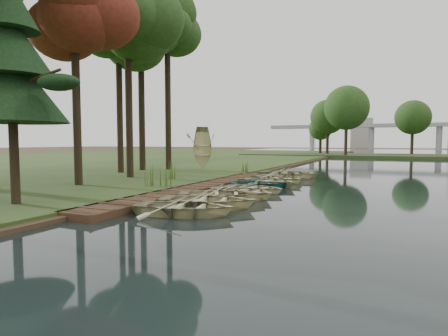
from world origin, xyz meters
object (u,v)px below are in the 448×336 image
at_px(boardwalk, 197,189).
at_px(rowboat_1, 207,198).
at_px(rowboat_2, 222,193).
at_px(stored_rowboat, 202,166).
at_px(pine_tree, 11,64).
at_px(rowboat_0, 184,205).

xyz_separation_m(boardwalk, rowboat_1, (2.76, -4.20, 0.27)).
xyz_separation_m(boardwalk, rowboat_2, (2.59, -2.54, 0.28)).
bearing_deg(stored_rowboat, rowboat_1, -113.13).
height_order(boardwalk, rowboat_2, rowboat_2).
bearing_deg(pine_tree, rowboat_1, 28.02).
relative_size(rowboat_0, rowboat_2, 0.94).
distance_m(rowboat_1, pine_tree, 8.41).
bearing_deg(stored_rowboat, rowboat_2, -110.53).
bearing_deg(rowboat_2, rowboat_1, 162.07).
relative_size(boardwalk, rowboat_1, 4.43).
xyz_separation_m(rowboat_0, pine_tree, (-5.96, -1.76, 4.84)).
bearing_deg(rowboat_1, pine_tree, 101.65).
xyz_separation_m(boardwalk, rowboat_0, (2.64, -5.67, 0.25)).
bearing_deg(stored_rowboat, pine_tree, -136.83).
distance_m(stored_rowboat, pine_tree, 17.73).
relative_size(rowboat_0, stored_rowboat, 1.01).
bearing_deg(boardwalk, rowboat_0, -65.09).
relative_size(rowboat_0, pine_tree, 0.43).
relative_size(boardwalk, pine_tree, 2.00).
distance_m(boardwalk, rowboat_2, 3.64).
xyz_separation_m(boardwalk, pine_tree, (-3.32, -7.43, 5.10)).
xyz_separation_m(rowboat_1, rowboat_2, (-0.17, 1.65, 0.00)).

